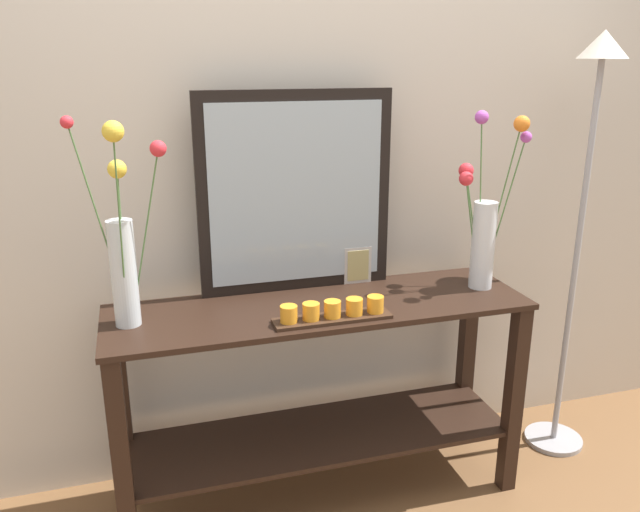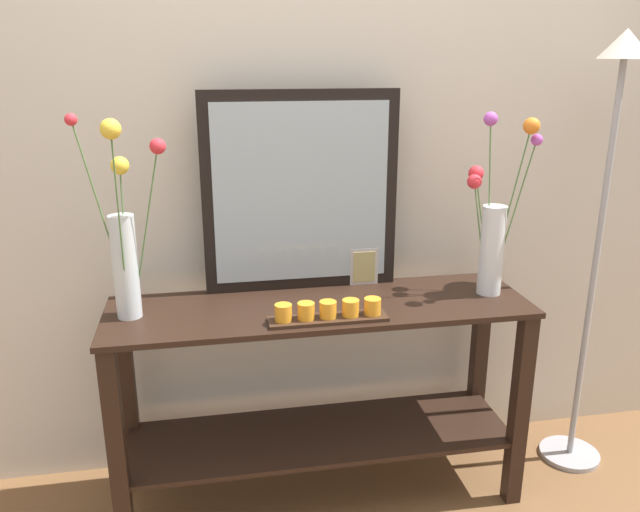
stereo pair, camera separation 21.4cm
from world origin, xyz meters
The scene contains 9 objects.
ground_plane centered at (0.00, 0.00, -0.01)m, with size 7.00×6.00×0.02m, color brown.
wall_back centered at (0.00, 0.34, 1.35)m, with size 6.40×0.08×2.70m, color beige.
console_table centered at (0.00, 0.00, 0.49)m, with size 1.47×0.43×0.77m.
mirror_leaning centered at (-0.03, 0.18, 1.13)m, with size 0.70×0.03×0.72m.
tall_vase_left centered at (-0.64, 0.00, 1.03)m, with size 0.29×0.21×0.66m.
vase_right centered at (0.62, 0.00, 1.01)m, with size 0.22×0.21×0.65m.
candle_tray centered at (0.00, -0.14, 0.80)m, with size 0.39×0.09×0.07m.
picture_frame_small centered at (0.20, 0.17, 0.84)m, with size 0.11×0.01×0.14m.
floor_lamp centered at (1.07, 0.03, 1.14)m, with size 0.24×0.24×1.69m.
Camera 1 is at (-0.58, -1.96, 1.60)m, focal length 35.51 mm.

